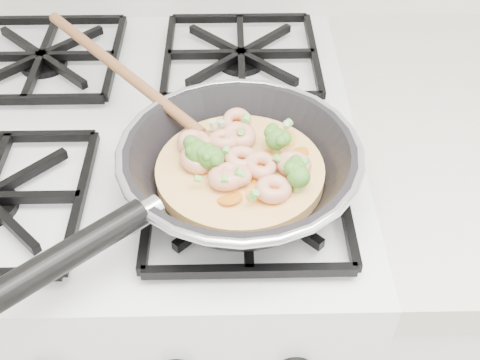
{
  "coord_description": "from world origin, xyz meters",
  "views": [
    {
      "loc": [
        0.13,
        1.06,
        1.41
      ],
      "look_at": [
        0.14,
        1.56,
        0.93
      ],
      "focal_mm": 44.94,
      "sensor_mm": 36.0,
      "label": 1
    }
  ],
  "objects": [
    {
      "name": "stove",
      "position": [
        0.0,
        1.7,
        0.46
      ],
      "size": [
        0.6,
        0.6,
        0.92
      ],
      "color": "white",
      "rests_on": "ground"
    },
    {
      "name": "skillet",
      "position": [
        0.14,
        1.56,
        0.95
      ],
      "size": [
        0.39,
        0.47,
        0.09
      ],
      "rotation": [
        0.0,
        0.0,
        0.3
      ],
      "color": "black",
      "rests_on": "stove"
    }
  ]
}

